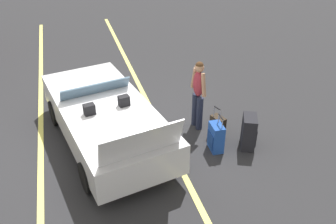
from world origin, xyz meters
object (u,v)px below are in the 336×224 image
Objects in this scene: suitcase_small_carryon at (218,126)px; suitcase_medium_bright at (216,137)px; convertible_car at (103,115)px; traveler_person at (198,92)px; suitcase_large_black at (249,132)px.

suitcase_medium_bright is at bearing -135.47° from suitcase_small_carryon.
traveler_person reaches higher than convertible_car.
suitcase_large_black is 0.90× the size of suitcase_medium_bright.
convertible_car is 2.66× the size of traveler_person.
traveler_person is (-0.18, -2.14, 0.34)m from convertible_car.
suitcase_large_black is 0.73m from suitcase_small_carryon.
suitcase_large_black is (-1.22, -2.93, -0.22)m from convertible_car.
convertible_car is 5.94× the size of suitcase_large_black.
suitcase_small_carryon is at bearing 155.95° from suitcase_large_black.
traveler_person is at bearing 103.51° from suitcase_small_carryon.
suitcase_medium_bright is at bearing 84.36° from traveler_person.
suitcase_medium_bright reaches higher than suitcase_large_black.
convertible_car reaches higher than suitcase_large_black.
traveler_person reaches higher than suitcase_medium_bright.
convertible_car is 3.18m from suitcase_large_black.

